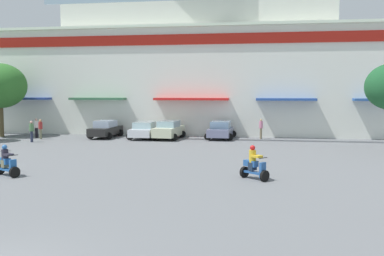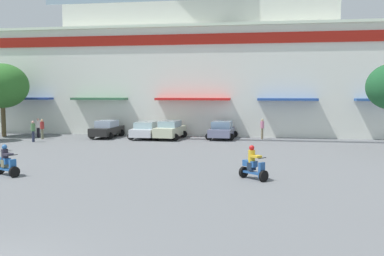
# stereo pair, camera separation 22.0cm
# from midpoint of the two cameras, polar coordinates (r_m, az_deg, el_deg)

# --- Properties ---
(ground_plane) EXTENTS (128.00, 128.00, 0.00)m
(ground_plane) POSITION_cam_midpoint_polar(r_m,az_deg,el_deg) (22.47, -6.99, -5.61)
(ground_plane) COLOR slate
(colonial_building) EXTENTS (42.14, 16.84, 18.57)m
(colonial_building) POSITION_cam_midpoint_polar(r_m,az_deg,el_deg) (44.90, 1.46, 9.91)
(colonial_building) COLOR white
(colonial_building) RESTS_ON ground
(plaza_tree_2) EXTENTS (4.59, 4.41, 6.48)m
(plaza_tree_2) POSITION_cam_midpoint_polar(r_m,az_deg,el_deg) (41.86, -23.55, 5.09)
(plaza_tree_2) COLOR brown
(plaza_tree_2) RESTS_ON ground
(parked_car_0) EXTENTS (2.35, 4.27, 1.50)m
(parked_car_0) POSITION_cam_midpoint_polar(r_m,az_deg,el_deg) (38.47, -10.96, -0.13)
(parked_car_0) COLOR black
(parked_car_0) RESTS_ON ground
(parked_car_1) EXTENTS (2.49, 3.98, 1.43)m
(parked_car_1) POSITION_cam_midpoint_polar(r_m,az_deg,el_deg) (37.10, -5.96, -0.28)
(parked_car_1) COLOR silver
(parked_car_1) RESTS_ON ground
(parked_car_2) EXTENTS (2.55, 4.25, 1.54)m
(parked_car_2) POSITION_cam_midpoint_polar(r_m,az_deg,el_deg) (36.68, -2.77, -0.24)
(parked_car_2) COLOR beige
(parked_car_2) RESTS_ON ground
(parked_car_3) EXTENTS (2.53, 4.20, 1.49)m
(parked_car_3) POSITION_cam_midpoint_polar(r_m,az_deg,el_deg) (36.88, 4.13, -0.27)
(parked_car_3) COLOR slate
(parked_car_3) RESTS_ON ground
(scooter_rider_2) EXTENTS (1.53, 1.14, 1.52)m
(scooter_rider_2) POSITION_cam_midpoint_polar(r_m,az_deg,el_deg) (22.77, -22.98, -4.23)
(scooter_rider_2) COLOR black
(scooter_rider_2) RESTS_ON ground
(scooter_rider_3) EXTENTS (1.39, 1.30, 1.59)m
(scooter_rider_3) POSITION_cam_midpoint_polar(r_m,az_deg,el_deg) (20.29, 8.35, -4.89)
(scooter_rider_3) COLOR black
(scooter_rider_3) RESTS_ON ground
(pedestrian_0) EXTENTS (0.48, 0.48, 1.70)m
(pedestrian_0) POSITION_cam_midpoint_polar(r_m,az_deg,el_deg) (36.69, -20.02, -0.23)
(pedestrian_0) COLOR #272D45
(pedestrian_0) RESTS_ON ground
(pedestrian_1) EXTENTS (0.42, 0.42, 1.67)m
(pedestrian_1) POSITION_cam_midpoint_polar(r_m,az_deg,el_deg) (38.70, -18.96, 0.04)
(pedestrian_1) COLOR #707055
(pedestrian_1) RESTS_ON ground
(pedestrian_2) EXTENTS (0.39, 0.39, 1.72)m
(pedestrian_2) POSITION_cam_midpoint_polar(r_m,az_deg,el_deg) (36.97, 9.39, 0.09)
(pedestrian_2) COLOR #7F7055
(pedestrian_2) RESTS_ON ground
(pedestrian_3) EXTENTS (0.43, 0.43, 1.69)m
(pedestrian_3) POSITION_cam_midpoint_polar(r_m,az_deg,el_deg) (40.03, -19.43, 0.17)
(pedestrian_3) COLOR black
(pedestrian_3) RESTS_ON ground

